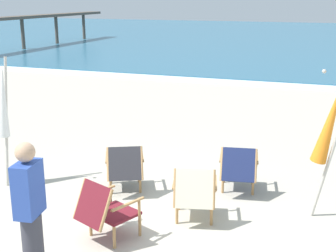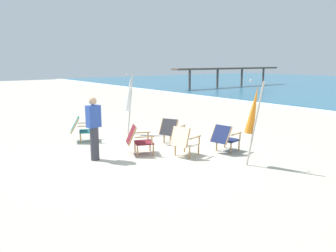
% 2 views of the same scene
% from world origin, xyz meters
% --- Properties ---
extents(ground_plane, '(80.00, 80.00, 0.00)m').
position_xyz_m(ground_plane, '(0.00, 0.00, 0.00)').
color(ground_plane, '#B7AF9E').
extents(sea, '(80.00, 40.00, 0.10)m').
position_xyz_m(sea, '(0.00, 31.38, 0.05)').
color(sea, '#2D6684').
rests_on(sea, ground).
extents(surf_band, '(80.00, 1.10, 0.06)m').
position_xyz_m(surf_band, '(0.00, 11.08, 0.03)').
color(surf_band, white).
rests_on(surf_band, ground).
extents(beach_chair_far_center, '(0.81, 0.88, 0.80)m').
position_xyz_m(beach_chair_far_center, '(-0.18, -0.55, 0.43)').
color(beach_chair_far_center, maroon).
rests_on(beach_chair_far_center, ground).
extents(beach_chair_back_right, '(0.84, 0.93, 0.79)m').
position_xyz_m(beach_chair_back_right, '(-0.59, 0.92, 0.42)').
color(beach_chair_back_right, '#28282D').
rests_on(beach_chair_back_right, ground).
extents(beach_chair_front_right, '(0.73, 0.80, 0.82)m').
position_xyz_m(beach_chair_front_right, '(0.74, 0.31, 0.43)').
color(beach_chair_front_right, beige).
rests_on(beach_chair_front_right, ground).
extents(beach_chair_back_left, '(0.70, 0.86, 0.78)m').
position_xyz_m(beach_chair_back_left, '(1.10, 1.50, 0.42)').
color(beach_chair_back_left, '#19234C').
rests_on(beach_chair_back_left, ground).
extents(umbrella_furled_orange, '(0.53, 0.27, 2.09)m').
position_xyz_m(umbrella_furled_orange, '(2.38, 1.05, 1.37)').
color(umbrella_furled_orange, '#B7B2A8').
rests_on(umbrella_furled_orange, ground).
extents(umbrella_furled_white, '(0.23, 0.37, 2.12)m').
position_xyz_m(umbrella_furled_white, '(-2.53, 0.59, 1.38)').
color(umbrella_furled_white, '#B7B2A8').
rests_on(umbrella_furled_white, ground).
extents(person_near_chairs, '(0.25, 0.37, 1.63)m').
position_xyz_m(person_near_chairs, '(-0.40, -1.72, 0.84)').
color(person_near_chairs, '#383842').
rests_on(person_near_chairs, ground).
extents(pier_distant, '(0.90, 13.69, 1.94)m').
position_xyz_m(pier_distant, '(-14.50, 18.86, 1.73)').
color(pier_distant, brown).
rests_on(pier_distant, ground).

